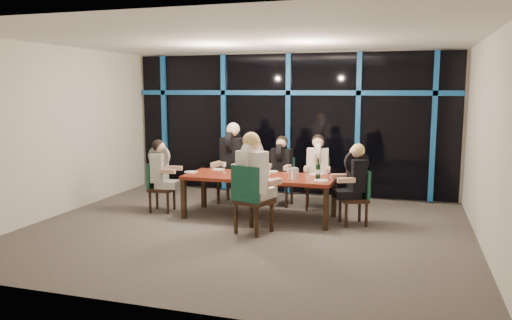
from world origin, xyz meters
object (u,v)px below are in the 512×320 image
object	(u,v)px
diner_far_left	(232,151)
diner_far_right	(318,161)
diner_far_mid	(281,161)
dining_table	(259,179)
diner_near_mid	(254,168)
diner_end_left	(161,165)
wine_bottle	(318,171)
chair_far_left	(234,172)
diner_end_right	(354,172)
chair_far_mid	(282,179)
chair_end_left	(158,184)
chair_end_right	(358,194)
chair_near_mid	(250,196)
chair_far_right	(317,180)
water_pitcher	(294,174)

from	to	relation	value
diner_far_left	diner_far_right	distance (m)	1.70
diner_far_mid	dining_table	bearing A→B (deg)	-93.41
diner_near_mid	diner_end_left	bearing A→B (deg)	-2.93
wine_bottle	chair_far_left	bearing A→B (deg)	150.56
diner_end_right	diner_end_left	bearing A→B (deg)	-112.13
chair_far_mid	diner_far_right	size ratio (longest dim) A/B	0.99
dining_table	diner_end_right	bearing A→B (deg)	1.25
diner_end_right	chair_far_left	bearing A→B (deg)	-136.52
dining_table	diner_far_left	size ratio (longest dim) A/B	2.46
chair_far_left	chair_end_left	distance (m)	1.58
chair_end_right	chair_near_mid	distance (m)	1.87
chair_far_left	diner_end_left	distance (m)	1.54
chair_far_left	chair_far_mid	bearing A→B (deg)	10.19
dining_table	chair_far_right	xyz separation A→B (m)	(0.83, 1.01, -0.15)
diner_far_left	water_pitcher	world-z (taller)	diner_far_left
diner_far_left	water_pitcher	size ratio (longest dim) A/B	5.21
diner_far_left	wine_bottle	size ratio (longest dim) A/B	3.06
chair_far_right	diner_far_mid	xyz separation A→B (m)	(-0.71, -0.01, 0.35)
diner_end_right	chair_end_left	bearing A→B (deg)	-112.04
chair_far_mid	chair_far_left	bearing A→B (deg)	-172.91
diner_far_right	water_pitcher	size ratio (longest dim) A/B	4.59
chair_far_mid	diner_near_mid	size ratio (longest dim) A/B	0.87
diner_far_left	chair_far_mid	bearing A→B (deg)	15.43
chair_end_left	water_pitcher	distance (m)	2.61
chair_far_mid	chair_far_right	distance (m)	0.70
diner_end_left	diner_end_right	xyz separation A→B (m)	(3.46, 0.14, 0.02)
chair_far_left	chair_far_mid	size ratio (longest dim) A/B	1.18
chair_far_mid	water_pitcher	size ratio (longest dim) A/B	4.55
wine_bottle	diner_far_left	bearing A→B (deg)	152.88
water_pitcher	diner_far_mid	bearing A→B (deg)	89.24
chair_end_left	diner_far_left	bearing A→B (deg)	-52.01
chair_end_right	diner_near_mid	size ratio (longest dim) A/B	0.88
chair_far_right	diner_end_left	distance (m)	2.92
chair_far_mid	diner_far_mid	xyz separation A→B (m)	(-0.01, -0.08, 0.37)
chair_far_right	chair_end_left	bearing A→B (deg)	-165.89
chair_far_right	chair_end_right	xyz separation A→B (m)	(0.86, -0.95, -0.02)
chair_far_right	diner_far_right	bearing A→B (deg)	-90.00
diner_near_mid	water_pitcher	size ratio (longest dim) A/B	5.21
chair_far_left	chair_end_right	distance (m)	2.70
diner_far_left	diner_end_right	world-z (taller)	diner_far_left
chair_end_left	diner_near_mid	size ratio (longest dim) A/B	0.86
diner_far_mid	wine_bottle	distance (m)	1.37
chair_end_right	diner_end_right	bearing A→B (deg)	-90.00
diner_far_right	water_pitcher	bearing A→B (deg)	-106.98
chair_near_mid	chair_far_right	bearing A→B (deg)	-90.20
chair_end_right	diner_near_mid	xyz separation A→B (m)	(-1.51, -0.97, 0.52)
dining_table	wine_bottle	xyz separation A→B (m)	(1.03, -0.02, 0.20)
chair_far_right	dining_table	bearing A→B (deg)	-137.72
diner_end_left	diner_near_mid	xyz separation A→B (m)	(2.02, -0.80, 0.16)
dining_table	wine_bottle	distance (m)	1.05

